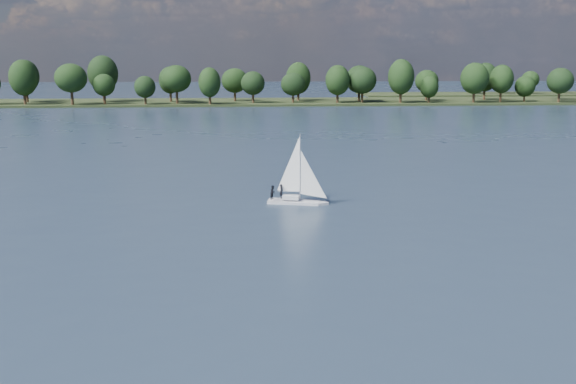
# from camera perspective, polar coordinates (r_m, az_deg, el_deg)

# --- Properties ---
(ground) EXTENTS (700.00, 700.00, 0.00)m
(ground) POSITION_cam_1_polar(r_m,az_deg,el_deg) (128.71, -2.19, 4.68)
(ground) COLOR #233342
(ground) RESTS_ON ground
(far_shore) EXTENTS (660.00, 40.00, 1.50)m
(far_shore) POSITION_cam_1_polar(r_m,az_deg,el_deg) (240.24, -3.15, 7.91)
(far_shore) COLOR black
(far_shore) RESTS_ON ground
(sailboat) EXTENTS (6.39, 3.17, 8.11)m
(sailboat) POSITION_cam_1_polar(r_m,az_deg,el_deg) (70.58, 0.56, 0.76)
(sailboat) COLOR silver
(sailboat) RESTS_ON ground
(treeline) EXTENTS (563.16, 73.17, 18.84)m
(treeline) POSITION_cam_1_polar(r_m,az_deg,el_deg) (236.48, -7.26, 9.76)
(treeline) COLOR black
(treeline) RESTS_ON ground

